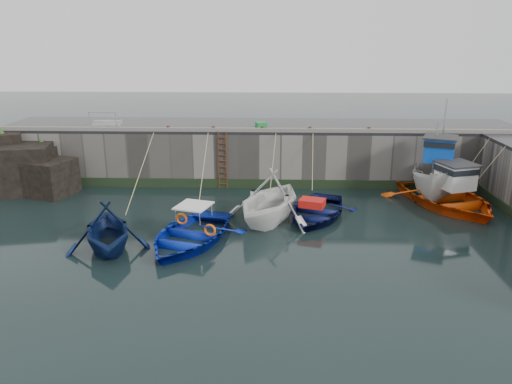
{
  "coord_description": "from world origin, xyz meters",
  "views": [
    {
      "loc": [
        0.79,
        -16.85,
        8.15
      ],
      "look_at": [
        0.02,
        5.35,
        1.2
      ],
      "focal_mm": 35.0,
      "sensor_mm": 36.0,
      "label": 1
    }
  ],
  "objects_px": {
    "boat_near_white": "(109,248)",
    "bollard_c": "(262,129)",
    "boat_near_blacktrim": "(269,221)",
    "bollard_a": "(168,128)",
    "ladder": "(222,160)",
    "bollard_d": "(310,129)",
    "fish_crate": "(261,124)",
    "boat_near_navy": "(316,216)",
    "boat_far_white": "(437,177)",
    "boat_near_blue": "(190,242)",
    "bollard_b": "(213,129)",
    "boat_far_orange": "(445,196)",
    "bollard_e": "(369,130)"
  },
  "relations": [
    {
      "from": "boat_near_blue",
      "to": "bollard_d",
      "type": "xyz_separation_m",
      "value": [
        5.43,
        8.07,
        3.3
      ]
    },
    {
      "from": "boat_near_blue",
      "to": "boat_far_white",
      "type": "distance_m",
      "value": 13.86
    },
    {
      "from": "boat_near_blacktrim",
      "to": "boat_near_navy",
      "type": "height_order",
      "value": "boat_near_blacktrim"
    },
    {
      "from": "boat_near_blacktrim",
      "to": "bollard_c",
      "type": "bearing_deg",
      "value": 117.89
    },
    {
      "from": "bollard_b",
      "to": "bollard_a",
      "type": "bearing_deg",
      "value": 180.0
    },
    {
      "from": "bollard_c",
      "to": "bollard_e",
      "type": "height_order",
      "value": "same"
    },
    {
      "from": "boat_near_blue",
      "to": "boat_far_orange",
      "type": "distance_m",
      "value": 13.21
    },
    {
      "from": "boat_near_blacktrim",
      "to": "fish_crate",
      "type": "bearing_deg",
      "value": 117.76
    },
    {
      "from": "fish_crate",
      "to": "ladder",
      "type": "bearing_deg",
      "value": -162.58
    },
    {
      "from": "boat_far_white",
      "to": "boat_far_orange",
      "type": "relative_size",
      "value": 0.84
    },
    {
      "from": "bollard_a",
      "to": "bollard_e",
      "type": "bearing_deg",
      "value": 0.0
    },
    {
      "from": "fish_crate",
      "to": "bollard_c",
      "type": "height_order",
      "value": "bollard_c"
    },
    {
      "from": "boat_far_white",
      "to": "bollard_e",
      "type": "height_order",
      "value": "boat_far_white"
    },
    {
      "from": "boat_near_white",
      "to": "bollard_d",
      "type": "distance_m",
      "value": 12.75
    },
    {
      "from": "boat_near_blacktrim",
      "to": "bollard_c",
      "type": "relative_size",
      "value": 18.43
    },
    {
      "from": "boat_near_white",
      "to": "bollard_b",
      "type": "xyz_separation_m",
      "value": [
        3.28,
        8.83,
        3.3
      ]
    },
    {
      "from": "bollard_d",
      "to": "fish_crate",
      "type": "bearing_deg",
      "value": 151.47
    },
    {
      "from": "boat_near_navy",
      "to": "fish_crate",
      "type": "bearing_deg",
      "value": 131.84
    },
    {
      "from": "boat_near_navy",
      "to": "boat_far_white",
      "type": "relative_size",
      "value": 0.76
    },
    {
      "from": "boat_near_blacktrim",
      "to": "bollard_a",
      "type": "distance_m",
      "value": 8.55
    },
    {
      "from": "boat_near_blue",
      "to": "boat_far_orange",
      "type": "relative_size",
      "value": 0.7
    },
    {
      "from": "bollard_b",
      "to": "bollard_c",
      "type": "height_order",
      "value": "same"
    },
    {
      "from": "boat_near_navy",
      "to": "bollard_d",
      "type": "height_order",
      "value": "bollard_d"
    },
    {
      "from": "boat_far_white",
      "to": "bollard_c",
      "type": "relative_size",
      "value": 23.63
    },
    {
      "from": "boat_far_orange",
      "to": "bollard_b",
      "type": "bearing_deg",
      "value": 148.45
    },
    {
      "from": "boat_near_white",
      "to": "boat_far_white",
      "type": "height_order",
      "value": "boat_far_white"
    },
    {
      "from": "bollard_c",
      "to": "bollard_d",
      "type": "relative_size",
      "value": 1.0
    },
    {
      "from": "bollard_a",
      "to": "bollard_c",
      "type": "height_order",
      "value": "same"
    },
    {
      "from": "ladder",
      "to": "boat_far_orange",
      "type": "relative_size",
      "value": 0.4
    },
    {
      "from": "ladder",
      "to": "boat_far_white",
      "type": "xyz_separation_m",
      "value": [
        11.48,
        -1.06,
        -0.57
      ]
    },
    {
      "from": "boat_near_navy",
      "to": "bollard_b",
      "type": "bearing_deg",
      "value": 156.22
    },
    {
      "from": "ladder",
      "to": "boat_near_white",
      "type": "xyz_separation_m",
      "value": [
        -3.78,
        -8.5,
        -1.59
      ]
    },
    {
      "from": "boat_near_blue",
      "to": "boat_near_blacktrim",
      "type": "height_order",
      "value": "boat_near_blacktrim"
    },
    {
      "from": "bollard_e",
      "to": "bollard_d",
      "type": "bearing_deg",
      "value": 180.0
    },
    {
      "from": "boat_near_blue",
      "to": "bollard_b",
      "type": "height_order",
      "value": "bollard_b"
    },
    {
      "from": "bollard_a",
      "to": "bollard_d",
      "type": "xyz_separation_m",
      "value": [
        7.8,
        0.0,
        0.0
      ]
    },
    {
      "from": "boat_far_white",
      "to": "bollard_b",
      "type": "height_order",
      "value": "boat_far_white"
    },
    {
      "from": "boat_near_white",
      "to": "bollard_c",
      "type": "height_order",
      "value": "bollard_c"
    },
    {
      "from": "fish_crate",
      "to": "bollard_a",
      "type": "relative_size",
      "value": 2.1
    },
    {
      "from": "boat_near_navy",
      "to": "boat_far_orange",
      "type": "height_order",
      "value": "boat_far_orange"
    },
    {
      "from": "boat_near_navy",
      "to": "bollard_b",
      "type": "relative_size",
      "value": 17.95
    },
    {
      "from": "boat_far_orange",
      "to": "bollard_d",
      "type": "relative_size",
      "value": 28.22
    },
    {
      "from": "fish_crate",
      "to": "boat_far_white",
      "type": "bearing_deg",
      "value": -40.32
    },
    {
      "from": "boat_near_blue",
      "to": "fish_crate",
      "type": "xyz_separation_m",
      "value": [
        2.73,
        9.54,
        3.29
      ]
    },
    {
      "from": "boat_near_white",
      "to": "boat_far_orange",
      "type": "xyz_separation_m",
      "value": [
        15.3,
        5.95,
        0.45
      ]
    },
    {
      "from": "ladder",
      "to": "bollard_d",
      "type": "height_order",
      "value": "bollard_d"
    },
    {
      "from": "bollard_a",
      "to": "bollard_d",
      "type": "height_order",
      "value": "same"
    },
    {
      "from": "bollard_e",
      "to": "fish_crate",
      "type": "bearing_deg",
      "value": 166.02
    },
    {
      "from": "bollard_c",
      "to": "bollard_e",
      "type": "xyz_separation_m",
      "value": [
        5.8,
        0.0,
        0.0
      ]
    },
    {
      "from": "fish_crate",
      "to": "bollard_b",
      "type": "xyz_separation_m",
      "value": [
        -2.6,
        -1.47,
        0.01
      ]
    }
  ]
}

